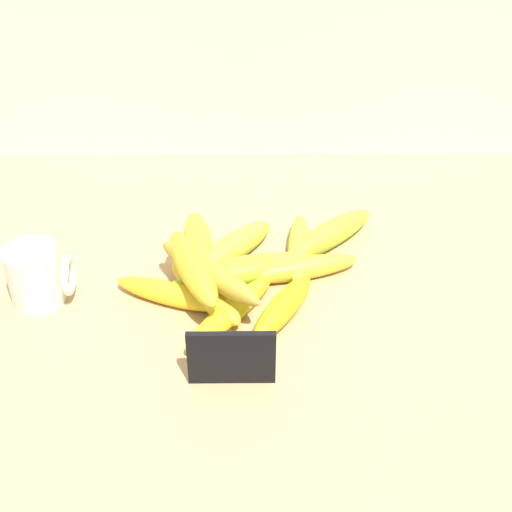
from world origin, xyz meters
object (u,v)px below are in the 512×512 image
at_px(banana_8, 302,268).
at_px(banana_3, 330,235).
at_px(banana_11, 209,272).
at_px(coffee_mug, 37,275).
at_px(banana_5, 261,264).
at_px(banana_9, 234,247).
at_px(banana_6, 170,294).
at_px(banana_1, 199,246).
at_px(banana_10, 283,308).
at_px(banana_7, 230,312).
at_px(banana_0, 230,274).
at_px(banana_2, 205,292).
at_px(chalkboard_sign, 232,359).
at_px(banana_12, 193,268).
at_px(banana_4, 299,250).

bearing_deg(banana_8, banana_3, 58.81).
bearing_deg(banana_11, coffee_mug, 177.08).
distance_m(banana_5, banana_9, 0.06).
bearing_deg(banana_6, banana_9, 49.36).
xyz_separation_m(banana_1, banana_10, (0.12, -0.14, -0.00)).
relative_size(banana_7, banana_9, 1.14).
relative_size(banana_0, banana_2, 1.09).
height_order(chalkboard_sign, banana_7, chalkboard_sign).
bearing_deg(chalkboard_sign, banana_6, 121.01).
bearing_deg(coffee_mug, banana_9, 18.78).
distance_m(banana_10, banana_12, 0.14).
xyz_separation_m(chalkboard_sign, banana_0, (-0.01, 0.19, -0.02)).
height_order(banana_5, banana_6, banana_6).
distance_m(banana_8, banana_9, 0.11).
xyz_separation_m(banana_3, banana_11, (-0.18, -0.14, 0.04)).
height_order(banana_1, banana_11, banana_11).
bearing_deg(banana_7, banana_12, 140.19).
bearing_deg(banana_7, banana_2, 132.79).
bearing_deg(banana_3, banana_6, -150.63).
bearing_deg(banana_0, banana_3, 31.62).
bearing_deg(banana_11, banana_2, 163.49).
height_order(banana_7, banana_11, banana_11).
relative_size(banana_0, banana_7, 0.98).
bearing_deg(banana_11, banana_4, 38.22).
xyz_separation_m(banana_10, banana_11, (-0.10, 0.03, 0.04)).
bearing_deg(banana_12, banana_3, 32.71).
height_order(banana_2, banana_9, banana_9).
distance_m(coffee_mug, banana_4, 0.39).
relative_size(banana_9, banana_10, 1.07).
bearing_deg(chalkboard_sign, banana_12, 109.89).
distance_m(banana_0, banana_12, 0.07).
xyz_separation_m(chalkboard_sign, banana_8, (0.10, 0.20, -0.02)).
height_order(banana_3, banana_9, same).
xyz_separation_m(banana_1, banana_7, (0.05, -0.15, -0.00)).
bearing_deg(banana_1, banana_0, -53.15).
distance_m(coffee_mug, banana_6, 0.19).
bearing_deg(banana_5, banana_3, 32.16).
distance_m(chalkboard_sign, banana_4, 0.27).
bearing_deg(banana_1, banana_11, -78.47).
bearing_deg(banana_9, banana_6, -130.64).
distance_m(coffee_mug, banana_12, 0.22).
height_order(banana_8, banana_10, banana_10).
xyz_separation_m(chalkboard_sign, banana_4, (0.10, 0.25, -0.02)).
xyz_separation_m(banana_2, banana_8, (0.14, 0.05, -0.00)).
bearing_deg(coffee_mug, banana_1, 23.55).
height_order(banana_1, banana_2, banana_1).
bearing_deg(banana_6, banana_12, 5.50).
bearing_deg(banana_11, banana_8, 23.29).
xyz_separation_m(banana_0, banana_1, (-0.05, 0.07, 0.00)).
bearing_deg(banana_8, coffee_mug, -173.22).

